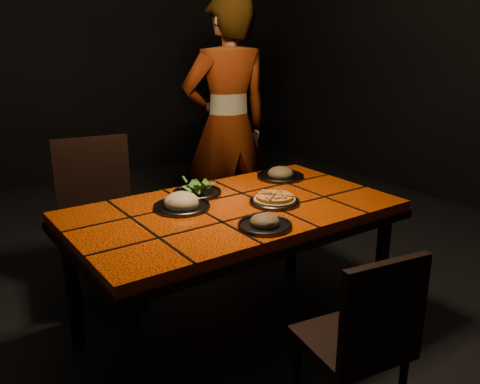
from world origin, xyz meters
TOP-DOWN VIEW (x-y plane):
  - room_shell at (0.00, 0.00)m, footprint 6.04×7.04m
  - dining_table at (0.00, 0.00)m, footprint 1.62×0.92m
  - chair_near at (0.02, -0.87)m, footprint 0.43×0.43m
  - chair_far_left at (-0.40, 0.85)m, footprint 0.52×0.52m
  - chair_far_right at (0.66, 0.93)m, footprint 0.49×0.49m
  - diner at (0.66, 1.03)m, footprint 0.73×0.54m
  - plate_pizza at (0.20, -0.08)m, footprint 0.30×0.30m
  - plate_pasta at (-0.22, 0.12)m, footprint 0.28×0.28m
  - plate_salad at (-0.04, 0.28)m, footprint 0.26×0.26m
  - plate_mushroom_a at (-0.04, -0.31)m, footprint 0.24×0.24m
  - plate_mushroom_b at (0.52, 0.26)m, footprint 0.28×0.28m

SIDE VIEW (x-z plane):
  - chair_near at x=0.02m, z-range 0.06..0.88m
  - chair_far_right at x=0.66m, z-range 0.06..0.93m
  - chair_far_left at x=-0.40m, z-range 0.07..1.06m
  - dining_table at x=0.00m, z-range 0.30..1.05m
  - plate_pizza at x=0.20m, z-range 0.75..0.79m
  - plate_mushroom_a at x=-0.04m, z-range 0.73..0.81m
  - plate_mushroom_b at x=0.52m, z-range 0.73..0.82m
  - plate_pasta at x=-0.22m, z-range 0.73..0.82m
  - plate_salad at x=-0.04m, z-range 0.74..0.81m
  - diner at x=0.66m, z-range 0.00..1.85m
  - room_shell at x=0.00m, z-range -0.04..3.04m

